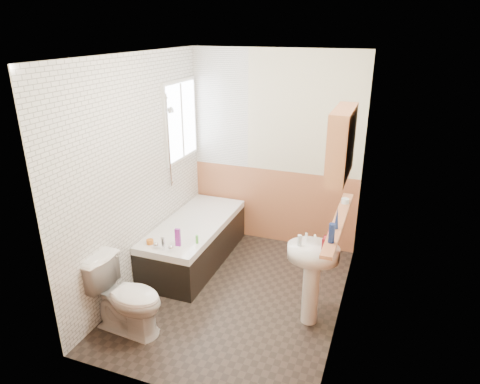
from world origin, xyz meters
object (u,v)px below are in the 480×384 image
(toilet, at_px, (126,297))
(medicine_cabinet, at_px, (341,143))
(pine_shelf, at_px, (339,222))
(bathtub, at_px, (195,240))
(sink, at_px, (312,269))

(toilet, height_order, medicine_cabinet, medicine_cabinet)
(pine_shelf, height_order, medicine_cabinet, medicine_cabinet)
(toilet, xyz_separation_m, pine_shelf, (1.80, 0.77, 0.73))
(medicine_cabinet, bearing_deg, pine_shelf, 75.15)
(bathtub, distance_m, sink, 1.74)
(bathtub, relative_size, toilet, 2.23)
(toilet, bearing_deg, bathtub, 3.22)
(pine_shelf, bearing_deg, bathtub, 160.59)
(pine_shelf, bearing_deg, medicine_cabinet, -104.85)
(sink, xyz_separation_m, pine_shelf, (0.20, 0.05, 0.50))
(toilet, bearing_deg, sink, -61.31)
(bathtub, distance_m, pine_shelf, 2.05)
(bathtub, bearing_deg, toilet, -91.23)
(bathtub, relative_size, pine_shelf, 1.21)
(sink, distance_m, medicine_cabinet, 1.26)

